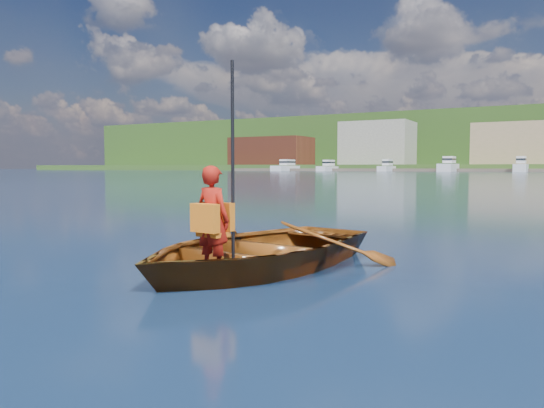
{
  "coord_description": "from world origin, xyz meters",
  "views": [
    {
      "loc": [
        3.28,
        -6.05,
        1.23
      ],
      "look_at": [
        0.28,
        -0.54,
        0.79
      ],
      "focal_mm": 35.0,
      "sensor_mm": 36.0,
      "label": 1
    }
  ],
  "objects": [
    {
      "name": "dock",
      "position": [
        -11.48,
        148.0,
        0.4
      ],
      "size": [
        159.94,
        14.04,
        0.8
      ],
      "color": "brown",
      "rests_on": "ground"
    },
    {
      "name": "child_paddler",
      "position": [
        0.07,
        -1.45,
        0.68
      ],
      "size": [
        0.46,
        0.38,
        2.24
      ],
      "color": "#9E170E",
      "rests_on": "ground"
    },
    {
      "name": "ground",
      "position": [
        0.0,
        0.0,
        0.0
      ],
      "size": [
        600.0,
        600.0,
        0.0
      ],
      "color": "#0E2342",
      "rests_on": "ground"
    },
    {
      "name": "rowboat",
      "position": [
        0.06,
        -0.54,
        0.23
      ],
      "size": [
        3.17,
        4.04,
        0.76
      ],
      "color": "brown",
      "rests_on": "ground"
    },
    {
      "name": "waterfront_buildings",
      "position": [
        -7.74,
        165.0,
        7.74
      ],
      "size": [
        202.0,
        16.0,
        14.0
      ],
      "color": "maroon",
      "rests_on": "ground"
    },
    {
      "name": "marina_yachts",
      "position": [
        -6.96,
        143.31,
        1.37
      ],
      "size": [
        143.57,
        13.39,
        4.37
      ],
      "color": "silver",
      "rests_on": "ground"
    }
  ]
}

